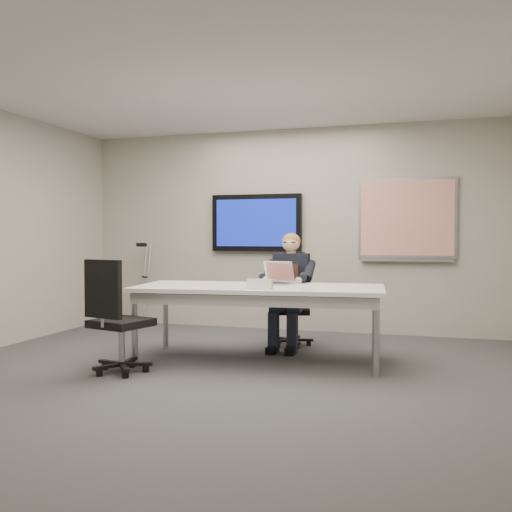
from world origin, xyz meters
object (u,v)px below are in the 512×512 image
(conference_table, at_px, (259,295))
(office_chair_far, at_px, (292,320))
(seated_person, at_px, (288,302))
(laptop, at_px, (277,279))
(office_chair_near, at_px, (118,338))

(conference_table, bearing_deg, office_chair_far, 77.08)
(seated_person, relative_size, laptop, 3.37)
(laptop, bearing_deg, office_chair_far, 103.35)
(office_chair_far, bearing_deg, conference_table, -110.39)
(conference_table, relative_size, office_chair_near, 2.43)
(conference_table, relative_size, office_chair_far, 2.76)
(office_chair_near, bearing_deg, laptop, -122.05)
(office_chair_far, xyz_separation_m, office_chair_near, (-1.26, -1.89, 0.04))
(conference_table, xyz_separation_m, office_chair_far, (0.12, 0.98, -0.40))
(office_chair_far, xyz_separation_m, seated_person, (0.01, -0.24, 0.24))
(conference_table, distance_m, seated_person, 0.76)
(office_chair_near, bearing_deg, conference_table, -126.33)
(conference_table, bearing_deg, laptop, 59.23)
(laptop, bearing_deg, office_chair_near, -123.57)
(office_chair_near, distance_m, laptop, 1.80)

